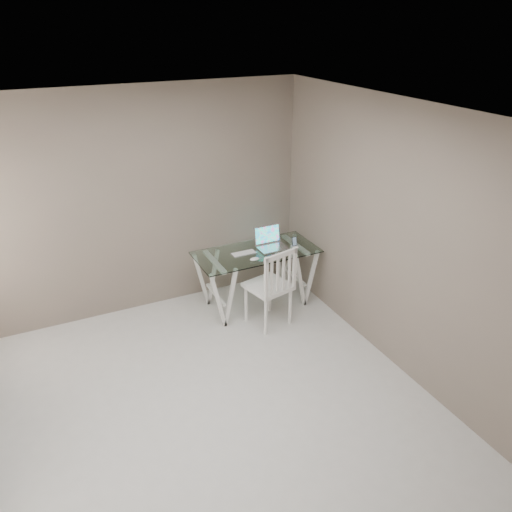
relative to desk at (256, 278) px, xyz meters
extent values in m
plane|color=beige|center=(-1.20, -1.64, -0.38)|extent=(4.50, 4.50, 0.00)
cube|color=white|center=(-1.20, -1.64, 2.32)|extent=(4.00, 4.50, 0.02)
cube|color=#716459|center=(-1.20, 0.61, 0.97)|extent=(4.00, 0.02, 2.70)
cube|color=#716459|center=(0.80, -1.64, 0.97)|extent=(0.02, 4.50, 2.70)
cube|color=silver|center=(0.00, 0.00, 0.36)|extent=(1.50, 0.70, 0.01)
cube|color=silver|center=(-0.55, 0.00, -0.02)|extent=(0.24, 0.62, 0.72)
cube|color=silver|center=(0.55, 0.00, -0.02)|extent=(0.24, 0.62, 0.72)
cube|color=white|center=(-0.05, -0.43, 0.11)|extent=(0.55, 0.55, 0.04)
cylinder|color=white|center=(-0.19, -0.65, -0.15)|extent=(0.04, 0.04, 0.47)
cylinder|color=white|center=(0.17, -0.57, -0.15)|extent=(0.04, 0.04, 0.47)
cylinder|color=white|center=(-0.28, -0.29, -0.15)|extent=(0.04, 0.04, 0.47)
cylinder|color=white|center=(0.09, -0.20, -0.15)|extent=(0.04, 0.04, 0.47)
cube|color=white|center=(-0.01, -0.64, 0.37)|extent=(0.46, 0.13, 0.52)
cube|color=#BDBDC2|center=(0.22, 0.00, 0.37)|extent=(0.36, 0.25, 0.02)
cube|color=#19D899|center=(0.22, 0.14, 0.50)|extent=(0.36, 0.05, 0.24)
cube|color=silver|center=(-0.16, 0.02, 0.37)|extent=(0.31, 0.13, 0.01)
ellipsoid|color=white|center=(-0.12, -0.21, 0.38)|extent=(0.12, 0.07, 0.04)
cube|color=white|center=(0.48, -0.09, 0.37)|extent=(0.07, 0.07, 0.02)
cube|color=black|center=(0.48, -0.08, 0.44)|extent=(0.06, 0.03, 0.12)
camera|label=1|loc=(-2.40, -4.94, 2.98)|focal=35.00mm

